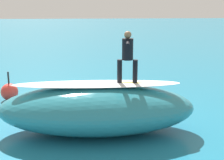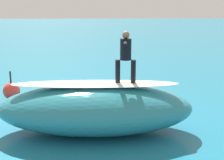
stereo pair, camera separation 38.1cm
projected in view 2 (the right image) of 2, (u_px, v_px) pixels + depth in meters
The scene contains 10 objects.
ground_plane at pixel (98, 104), 13.97m from camera, with size 120.00×120.00×0.00m, color teal.
wave_crest at pixel (95, 109), 10.94m from camera, with size 6.54×2.87×1.64m, color teal.
wave_foam_lip at pixel (95, 84), 10.73m from camera, with size 5.56×1.00×0.08m, color white.
surfboard_riding at pixel (125, 84), 10.75m from camera, with size 2.01×0.49×0.08m, color yellow.
surfer_riding at pixel (126, 53), 10.50m from camera, with size 0.67×1.60×1.69m.
surfboard_paddling at pixel (102, 96), 14.98m from camera, with size 1.96×0.56×0.07m, color #EAE5C6.
surfer_paddling at pixel (101, 93), 15.03m from camera, with size 1.07×1.33×0.28m.
buoy_marker at pixel (12, 91), 14.61m from camera, with size 0.76×0.76×1.30m.
foam_patch_near at pixel (83, 85), 16.73m from camera, with size 0.99×0.79×0.15m, color white.
foam_patch_mid at pixel (100, 87), 16.49m from camera, with size 0.51×0.32×0.10m, color white.
Camera 2 is at (-0.18, 13.30, 4.44)m, focal length 52.22 mm.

